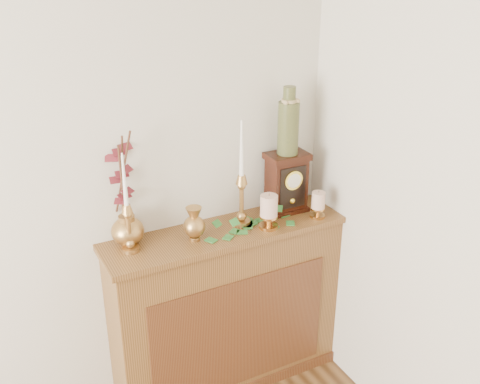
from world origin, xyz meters
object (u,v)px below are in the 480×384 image
candlestick_left (128,221)px  ginger_jar (123,192)px  candlestick_center (242,192)px  bud_vase (194,224)px  mantel_clock (286,183)px  ceramic_vase (288,124)px

candlestick_left → ginger_jar: ginger_jar is taller
ginger_jar → candlestick_center: bearing=-10.0°
candlestick_center → ginger_jar: ginger_jar is taller
candlestick_left → bud_vase: 0.31m
ginger_jar → mantel_clock: size_ratio=1.78×
candlestick_left → ginger_jar: bearing=81.6°
candlestick_left → mantel_clock: size_ratio=1.50×
candlestick_center → ginger_jar: 0.57m
candlestick_center → mantel_clock: size_ratio=1.70×
bud_vase → ceramic_vase: 0.68m
ceramic_vase → bud_vase: bearing=-171.9°
ceramic_vase → candlestick_center: bearing=-172.6°
candlestick_center → ginger_jar: size_ratio=0.95×
mantel_clock → ceramic_vase: size_ratio=0.93×
candlestick_left → candlestick_center: bearing=0.4°
candlestick_left → ginger_jar: size_ratio=0.84×
bud_vase → ceramic_vase: ceramic_vase is taller
ginger_jar → ceramic_vase: 0.87m
candlestick_left → ginger_jar: 0.14m
ginger_jar → ceramic_vase: (0.84, -0.06, 0.22)m
candlestick_left → mantel_clock: candlestick_left is taller
candlestick_left → mantel_clock: bearing=2.5°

